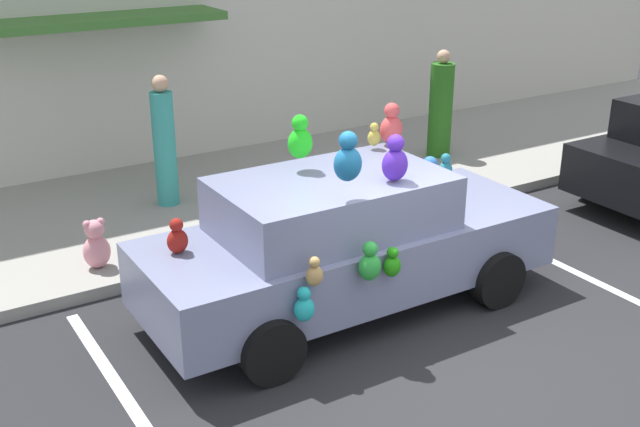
{
  "coord_description": "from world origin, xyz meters",
  "views": [
    {
      "loc": [
        -4.36,
        -4.93,
        4.17
      ],
      "look_at": [
        -0.08,
        2.0,
        0.9
      ],
      "focal_mm": 44.07,
      "sensor_mm": 36.0,
      "label": 1
    }
  ],
  "objects_px": {
    "plush_covered_car": "(345,240)",
    "teddy_bear_on_sidewalk": "(96,245)",
    "pedestrian_near_shopfront": "(441,108)",
    "pedestrian_walking_past": "(164,144)"
  },
  "relations": [
    {
      "from": "teddy_bear_on_sidewalk",
      "to": "pedestrian_near_shopfront",
      "type": "xyz_separation_m",
      "value": [
        6.21,
        1.3,
        0.53
      ]
    },
    {
      "from": "pedestrian_near_shopfront",
      "to": "pedestrian_walking_past",
      "type": "xyz_separation_m",
      "value": [
        -4.73,
        0.23,
        0.06
      ]
    },
    {
      "from": "teddy_bear_on_sidewalk",
      "to": "pedestrian_near_shopfront",
      "type": "height_order",
      "value": "pedestrian_near_shopfront"
    },
    {
      "from": "plush_covered_car",
      "to": "teddy_bear_on_sidewalk",
      "type": "relative_size",
      "value": 7.41
    },
    {
      "from": "plush_covered_car",
      "to": "pedestrian_near_shopfront",
      "type": "relative_size",
      "value": 2.55
    },
    {
      "from": "plush_covered_car",
      "to": "pedestrian_walking_past",
      "type": "distance_m",
      "value": 3.71
    },
    {
      "from": "teddy_bear_on_sidewalk",
      "to": "pedestrian_near_shopfront",
      "type": "bearing_deg",
      "value": 11.84
    },
    {
      "from": "teddy_bear_on_sidewalk",
      "to": "pedestrian_walking_past",
      "type": "xyz_separation_m",
      "value": [
        1.48,
        1.54,
        0.59
      ]
    },
    {
      "from": "plush_covered_car",
      "to": "pedestrian_walking_past",
      "type": "bearing_deg",
      "value": 99.12
    },
    {
      "from": "plush_covered_car",
      "to": "teddy_bear_on_sidewalk",
      "type": "height_order",
      "value": "plush_covered_car"
    }
  ]
}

